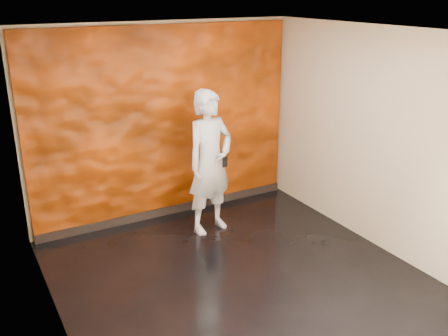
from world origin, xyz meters
TOP-DOWN VIEW (x-y plane):
  - room at (0.00, 0.00)m, footprint 4.02×4.02m
  - feature_wall at (0.00, 1.96)m, footprint 3.90×0.06m
  - baseboard at (0.00, 1.92)m, footprint 3.90×0.04m
  - man at (0.30, 1.18)m, footprint 0.81×0.62m
  - phone at (0.38, 0.91)m, footprint 0.08×0.02m

SIDE VIEW (x-z plane):
  - baseboard at x=0.00m, z-range 0.00..0.12m
  - man at x=0.30m, z-range 0.00..1.98m
  - phone at x=0.38m, z-range 1.00..1.14m
  - feature_wall at x=0.00m, z-range 0.00..2.75m
  - room at x=0.00m, z-range -0.01..2.81m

